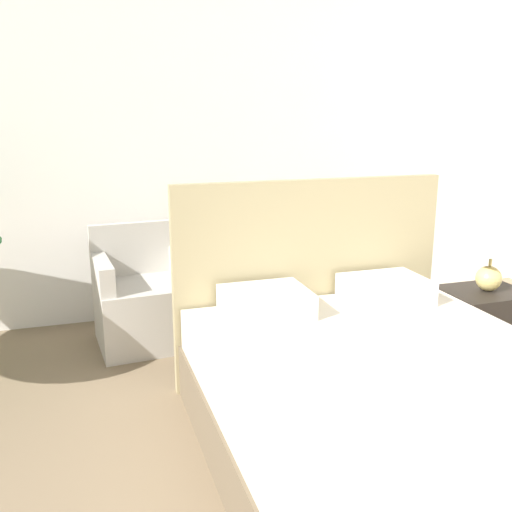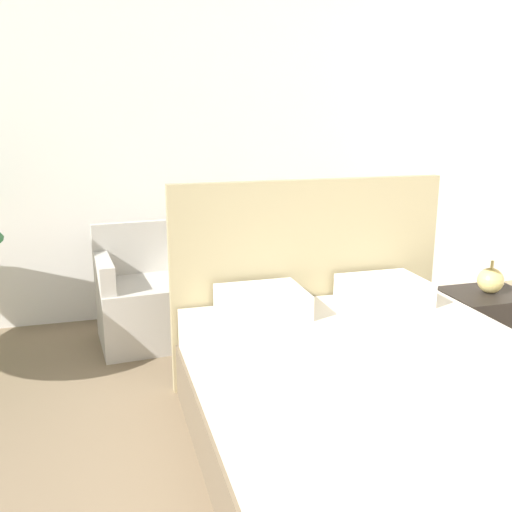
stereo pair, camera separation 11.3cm
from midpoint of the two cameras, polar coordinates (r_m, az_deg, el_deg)
The scene contains 7 objects.
wall_back at distance 4.65m, azimuth -2.77°, elevation 12.06°, with size 10.00×0.06×2.90m.
bed at distance 2.80m, azimuth 13.97°, elevation -14.74°, with size 1.69×2.20×1.24m.
armchair_near_window_left at distance 4.17m, azimuth -10.10°, elevation -4.70°, with size 0.71×0.64×0.84m.
armchair_near_window_right at distance 4.37m, azimuth 2.74°, elevation -3.62°, with size 0.72×0.65×0.84m.
nightstand at distance 4.02m, azimuth 22.51°, elevation -6.87°, with size 0.52×0.42×0.51m.
table_lamp at distance 3.87m, azimuth 23.55°, elevation 1.44°, with size 0.35×0.35×0.50m.
side_table at distance 4.25m, azimuth -3.50°, elevation -4.70°, with size 0.32×0.32×0.50m.
Camera 2 is at (-1.00, -0.71, 1.64)m, focal length 40.00 mm.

